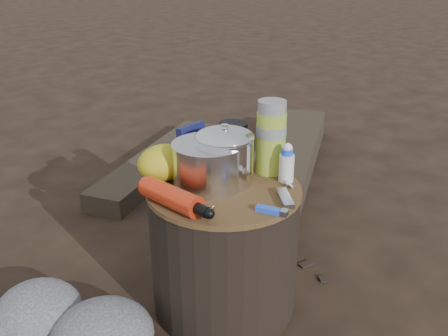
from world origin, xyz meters
TOP-DOWN VIEW (x-y plane):
  - ground at (0.00, 0.00)m, footprint 60.00×60.00m
  - stump at (0.00, 0.00)m, footprint 0.45×0.45m
  - log_main at (0.73, 0.54)m, footprint 1.49×1.25m
  - log_small at (0.36, 1.07)m, footprint 1.02×0.76m
  - foil_windscreen at (-0.02, 0.05)m, footprint 0.21×0.21m
  - camping_pot at (0.03, 0.03)m, footprint 0.17×0.17m
  - fuel_bottle at (-0.19, -0.01)m, footprint 0.11×0.26m
  - thermos at (0.18, 0.01)m, footprint 0.09×0.09m
  - travel_mug at (0.14, 0.14)m, footprint 0.09×0.09m
  - stuff_sack at (-0.11, 0.16)m, footprint 0.16×0.13m
  - food_pouch at (0.02, 0.19)m, footprint 0.11×0.05m
  - lighter at (0.01, -0.19)m, footprint 0.06×0.09m
  - multitool at (0.09, -0.17)m, footprint 0.08×0.11m
  - pot_grabber at (0.18, -0.07)m, footprint 0.09×0.13m
  - squeeze_bottle at (0.18, -0.07)m, footprint 0.05×0.05m

SIDE VIEW (x-z plane):
  - ground at x=0.00m, z-range 0.00..0.00m
  - log_small at x=0.36m, z-range 0.00..0.09m
  - log_main at x=0.73m, z-range 0.00..0.14m
  - stump at x=0.00m, z-range 0.00..0.42m
  - pot_grabber at x=0.18m, z-range 0.42..0.43m
  - multitool at x=0.09m, z-range 0.42..0.43m
  - lighter at x=0.01m, z-range 0.42..0.43m
  - fuel_bottle at x=-0.19m, z-range 0.42..0.48m
  - squeeze_bottle at x=0.18m, z-range 0.42..0.52m
  - stuff_sack at x=-0.11m, z-range 0.42..0.53m
  - foil_windscreen at x=-0.02m, z-range 0.42..0.55m
  - travel_mug at x=0.14m, z-range 0.42..0.55m
  - food_pouch at x=0.02m, z-range 0.42..0.55m
  - camping_pot at x=0.03m, z-range 0.42..0.59m
  - thermos at x=0.18m, z-range 0.42..0.64m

